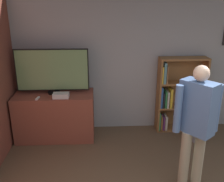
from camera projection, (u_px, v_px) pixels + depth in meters
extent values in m
cube|color=#9EA3A8|center=(149.00, 61.00, 4.94)|extent=(6.99, 0.06, 2.70)
cube|color=brown|center=(55.00, 116.00, 4.82)|extent=(1.40, 0.64, 0.85)
cylinder|color=black|center=(54.00, 92.00, 4.71)|extent=(0.22, 0.22, 0.03)
cylinder|color=black|center=(54.00, 90.00, 4.69)|extent=(0.06, 0.06, 0.05)
cube|color=black|center=(52.00, 70.00, 4.57)|extent=(1.27, 0.04, 0.74)
cube|color=#6B9360|center=(52.00, 70.00, 4.55)|extent=(1.23, 0.01, 0.71)
cube|color=silver|center=(61.00, 95.00, 4.48)|extent=(0.27, 0.16, 0.08)
cube|color=white|center=(38.00, 98.00, 4.44)|extent=(0.06, 0.14, 0.02)
cube|color=brown|center=(159.00, 95.00, 4.98)|extent=(0.04, 0.28, 1.45)
cube|color=brown|center=(203.00, 94.00, 5.02)|extent=(0.04, 0.28, 1.45)
cube|color=brown|center=(179.00, 92.00, 5.13)|extent=(0.90, 0.01, 1.45)
cube|color=brown|center=(178.00, 128.00, 5.24)|extent=(0.83, 0.28, 0.04)
cube|color=brown|center=(180.00, 106.00, 5.08)|extent=(0.83, 0.28, 0.04)
cube|color=brown|center=(182.00, 83.00, 4.92)|extent=(0.83, 0.28, 0.04)
cube|color=brown|center=(184.00, 59.00, 4.77)|extent=(0.83, 0.28, 0.04)
cube|color=#338447|center=(159.00, 120.00, 5.15)|extent=(0.02, 0.26, 0.37)
cube|color=#99663D|center=(161.00, 122.00, 5.14)|extent=(0.03, 0.22, 0.29)
cube|color=#7A3889|center=(163.00, 122.00, 5.15)|extent=(0.02, 0.22, 0.28)
cube|color=beige|center=(165.00, 122.00, 5.15)|extent=(0.04, 0.23, 0.30)
cube|color=#2D569E|center=(161.00, 97.00, 4.97)|extent=(0.04, 0.24, 0.40)
cube|color=#232328|center=(163.00, 99.00, 4.98)|extent=(0.02, 0.22, 0.29)
cube|color=#338447|center=(165.00, 98.00, 4.99)|extent=(0.03, 0.24, 0.32)
cube|color=beige|center=(167.00, 99.00, 5.00)|extent=(0.04, 0.26, 0.31)
cube|color=gold|center=(170.00, 97.00, 4.99)|extent=(0.04, 0.24, 0.36)
cube|color=gold|center=(162.00, 75.00, 4.81)|extent=(0.02, 0.20, 0.32)
cube|color=#5B8E99|center=(164.00, 72.00, 4.83)|extent=(0.04, 0.27, 0.39)
cube|color=#99663D|center=(166.00, 74.00, 4.83)|extent=(0.02, 0.25, 0.33)
cylinder|color=gray|center=(184.00, 162.00, 3.42)|extent=(0.13, 0.13, 0.88)
cylinder|color=gray|center=(198.00, 162.00, 3.42)|extent=(0.13, 0.13, 0.88)
cube|color=#4C6B9E|center=(197.00, 108.00, 3.16)|extent=(0.44, 0.47, 0.66)
sphere|color=beige|center=(202.00, 73.00, 3.02)|extent=(0.19, 0.19, 0.19)
cylinder|color=#4C6B9E|center=(217.00, 108.00, 3.18)|extent=(0.09, 0.09, 0.61)
cylinder|color=#4C6B9E|center=(178.00, 109.00, 3.16)|extent=(0.09, 0.09, 0.61)
cylinder|color=gray|center=(199.00, 129.00, 4.74)|extent=(0.27, 0.27, 0.44)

